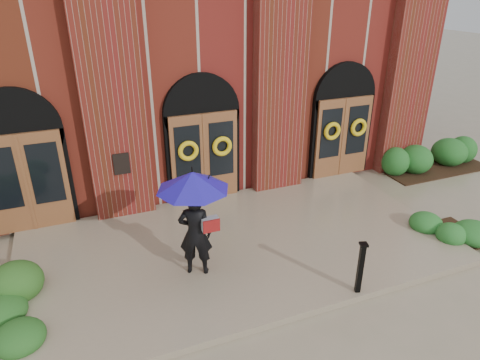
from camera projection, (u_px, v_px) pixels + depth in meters
ground at (241, 252)px, 10.12m from camera, size 90.00×90.00×0.00m
landing at (239, 246)px, 10.21m from camera, size 10.00×5.30×0.15m
church_building at (154, 49)px, 16.04m from camera, size 16.20×12.53×7.00m
man_with_umbrella at (194, 204)px, 8.52m from camera, size 1.92×1.92×2.33m
metal_post at (361, 267)px, 8.35m from camera, size 0.19×0.19×1.14m
hedge_wall_right at (436, 156)px, 14.47m from camera, size 3.44×1.38×0.88m
hedge_front_right at (451, 228)px, 10.62m from camera, size 1.40×1.20×0.50m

